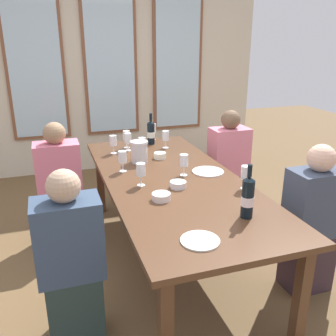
{
  "coord_description": "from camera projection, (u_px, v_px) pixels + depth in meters",
  "views": [
    {
      "loc": [
        -0.88,
        -2.53,
        1.77
      ],
      "look_at": [
        0.0,
        0.09,
        0.79
      ],
      "focal_mm": 39.15,
      "sensor_mm": 36.0,
      "label": 1
    }
  ],
  "objects": [
    {
      "name": "wine_glass_3",
      "position": [
        126.0,
        136.0,
        3.61
      ],
      "size": [
        0.07,
        0.07,
        0.17
      ],
      "color": "white",
      "rests_on": "dining_table"
    },
    {
      "name": "white_plate_0",
      "position": [
        200.0,
        241.0,
        1.96
      ],
      "size": [
        0.22,
        0.22,
        0.01
      ],
      "primitive_type": "cylinder",
      "color": "white",
      "rests_on": "dining_table"
    },
    {
      "name": "seated_person_2",
      "position": [
        60.0,
        187.0,
        3.25
      ],
      "size": [
        0.38,
        0.24,
        1.11
      ],
      "color": "#333136",
      "rests_on": "ground"
    },
    {
      "name": "wine_glass_6",
      "position": [
        166.0,
        136.0,
        3.61
      ],
      "size": [
        0.07,
        0.07,
        0.17
      ],
      "color": "white",
      "rests_on": "dining_table"
    },
    {
      "name": "dining_table",
      "position": [
        172.0,
        185.0,
        2.89
      ],
      "size": [
        1.02,
        2.41,
        0.74
      ],
      "color": "#523320",
      "rests_on": "ground"
    },
    {
      "name": "ground_plane",
      "position": [
        171.0,
        259.0,
        3.11
      ],
      "size": [
        12.0,
        12.0,
        0.0
      ],
      "primitive_type": "plane",
      "color": "brown"
    },
    {
      "name": "wine_glass_7",
      "position": [
        153.0,
        129.0,
        3.91
      ],
      "size": [
        0.07,
        0.07,
        0.17
      ],
      "color": "white",
      "rests_on": "dining_table"
    },
    {
      "name": "seated_person_1",
      "position": [
        312.0,
        224.0,
        2.6
      ],
      "size": [
        0.38,
        0.24,
        1.11
      ],
      "color": "#37272E",
      "rests_on": "ground"
    },
    {
      "name": "seated_person_3",
      "position": [
        228.0,
        167.0,
        3.76
      ],
      "size": [
        0.38,
        0.24,
        1.11
      ],
      "color": "#2E3332",
      "rests_on": "ground"
    },
    {
      "name": "metal_pitcher",
      "position": [
        139.0,
        152.0,
        3.2
      ],
      "size": [
        0.16,
        0.16,
        0.19
      ],
      "color": "silver",
      "rests_on": "dining_table"
    },
    {
      "name": "tasting_bowl_0",
      "position": [
        161.0,
        197.0,
        2.46
      ],
      "size": [
        0.13,
        0.13,
        0.05
      ],
      "primitive_type": "cylinder",
      "color": "white",
      "rests_on": "dining_table"
    },
    {
      "name": "wine_glass_8",
      "position": [
        128.0,
        139.0,
        3.52
      ],
      "size": [
        0.07,
        0.07,
        0.17
      ],
      "color": "white",
      "rests_on": "dining_table"
    },
    {
      "name": "tasting_bowl_2",
      "position": [
        160.0,
        156.0,
        3.32
      ],
      "size": [
        0.11,
        0.11,
        0.05
      ],
      "primitive_type": "cylinder",
      "color": "white",
      "rests_on": "dining_table"
    },
    {
      "name": "wine_bottle_1",
      "position": [
        151.0,
        132.0,
        3.74
      ],
      "size": [
        0.08,
        0.08,
        0.32
      ],
      "color": "black",
      "rests_on": "dining_table"
    },
    {
      "name": "wine_glass_1",
      "position": [
        184.0,
        161.0,
        2.88
      ],
      "size": [
        0.07,
        0.07,
        0.17
      ],
      "color": "white",
      "rests_on": "dining_table"
    },
    {
      "name": "wine_glass_2",
      "position": [
        141.0,
        170.0,
        2.67
      ],
      "size": [
        0.07,
        0.07,
        0.17
      ],
      "color": "white",
      "rests_on": "dining_table"
    },
    {
      "name": "wine_glass_9",
      "position": [
        246.0,
        174.0,
        2.62
      ],
      "size": [
        0.07,
        0.07,
        0.17
      ],
      "color": "white",
      "rests_on": "dining_table"
    },
    {
      "name": "white_plate_1",
      "position": [
        208.0,
        172.0,
        2.98
      ],
      "size": [
        0.26,
        0.26,
        0.01
      ],
      "primitive_type": "cylinder",
      "color": "white",
      "rests_on": "dining_table"
    },
    {
      "name": "wine_glass_5",
      "position": [
        142.0,
        144.0,
        3.36
      ],
      "size": [
        0.07,
        0.07,
        0.17
      ],
      "color": "white",
      "rests_on": "dining_table"
    },
    {
      "name": "tasting_bowl_1",
      "position": [
        178.0,
        185.0,
        2.67
      ],
      "size": [
        0.12,
        0.12,
        0.05
      ],
      "primitive_type": "cylinder",
      "color": "white",
      "rests_on": "dining_table"
    },
    {
      "name": "back_wall_with_windows",
      "position": [
        110.0,
        64.0,
        4.9
      ],
      "size": [
        4.22,
        0.1,
        2.9
      ],
      "color": "beige",
      "rests_on": "ground"
    },
    {
      "name": "seated_person_0",
      "position": [
        71.0,
        263.0,
        2.14
      ],
      "size": [
        0.38,
        0.24,
        1.11
      ],
      "color": "#283A37",
      "rests_on": "ground"
    },
    {
      "name": "wine_glass_0",
      "position": [
        113.0,
        141.0,
        3.43
      ],
      "size": [
        0.07,
        0.07,
        0.17
      ],
      "color": "white",
      "rests_on": "dining_table"
    },
    {
      "name": "wine_glass_4",
      "position": [
        122.0,
        157.0,
        2.96
      ],
      "size": [
        0.07,
        0.07,
        0.17
      ],
      "color": "white",
      "rests_on": "dining_table"
    },
    {
      "name": "wine_bottle_0",
      "position": [
        248.0,
        197.0,
        2.19
      ],
      "size": [
        0.08,
        0.08,
        0.34
      ],
      "color": "black",
      "rests_on": "dining_table"
    }
  ]
}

